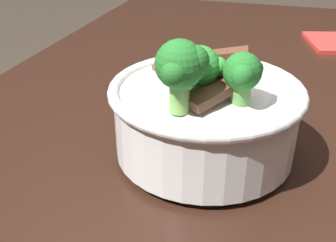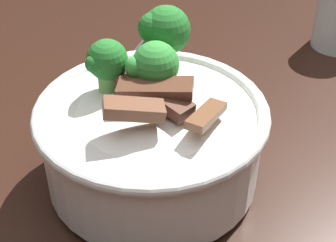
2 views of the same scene
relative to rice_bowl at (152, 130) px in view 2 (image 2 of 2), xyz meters
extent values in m
cube|color=black|center=(0.47, -0.30, -0.49)|extent=(0.08, 0.08, 0.77)
cube|color=black|center=(0.47, 0.32, -0.49)|extent=(0.08, 0.08, 0.77)
cylinder|color=white|center=(0.00, 0.00, -0.06)|extent=(0.10, 0.10, 0.01)
cylinder|color=white|center=(0.00, 0.00, -0.01)|extent=(0.20, 0.20, 0.07)
torus|color=white|center=(0.00, 0.00, 0.02)|extent=(0.21, 0.21, 0.01)
ellipsoid|color=white|center=(0.00, 0.00, 0.01)|extent=(0.17, 0.17, 0.05)
cube|color=brown|center=(-0.03, -0.05, 0.04)|extent=(0.05, 0.04, 0.01)
cube|color=brown|center=(0.01, 0.00, 0.03)|extent=(0.06, 0.05, 0.02)
cube|color=#4C2B1E|center=(-0.01, -0.01, 0.04)|extent=(0.06, 0.06, 0.02)
cube|color=brown|center=(-0.04, 0.01, 0.05)|extent=(0.03, 0.05, 0.02)
cube|color=#563323|center=(0.04, 0.01, 0.04)|extent=(0.06, 0.06, 0.02)
cube|color=#563323|center=(0.00, 0.00, 0.05)|extent=(0.03, 0.07, 0.01)
cylinder|color=#7AB256|center=(0.06, -0.01, 0.04)|extent=(0.02, 0.02, 0.03)
sphere|color=#237028|center=(0.06, -0.01, 0.07)|extent=(0.05, 0.05, 0.05)
sphere|color=#237028|center=(0.07, -0.01, 0.07)|extent=(0.02, 0.02, 0.02)
sphere|color=#237028|center=(0.05, 0.00, 0.07)|extent=(0.03, 0.03, 0.03)
cylinder|color=#7AB256|center=(0.02, 0.00, 0.03)|extent=(0.02, 0.02, 0.02)
sphere|color=green|center=(0.02, 0.00, 0.06)|extent=(0.04, 0.04, 0.04)
sphere|color=green|center=(0.03, 0.00, 0.06)|extent=(0.02, 0.02, 0.02)
sphere|color=green|center=(0.02, 0.01, 0.06)|extent=(0.02, 0.02, 0.02)
cylinder|color=#5B9947|center=(0.03, 0.04, 0.04)|extent=(0.02, 0.02, 0.02)
sphere|color=#237028|center=(0.03, 0.04, 0.06)|extent=(0.04, 0.04, 0.04)
sphere|color=#237028|center=(0.04, 0.04, 0.06)|extent=(0.02, 0.02, 0.02)
sphere|color=#237028|center=(0.02, 0.05, 0.06)|extent=(0.02, 0.02, 0.02)
cylinder|color=white|center=(0.27, -0.25, -0.06)|extent=(0.07, 0.07, 0.00)
cylinder|color=#28231E|center=(0.26, 0.01, -0.06)|extent=(0.20, 0.09, 0.01)
cylinder|color=#28231E|center=(0.26, 0.02, -0.06)|extent=(0.20, 0.08, 0.01)
camera|label=1|loc=(0.38, 0.07, 0.20)|focal=43.36mm
camera|label=2|loc=(-0.37, -0.01, 0.29)|focal=55.33mm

